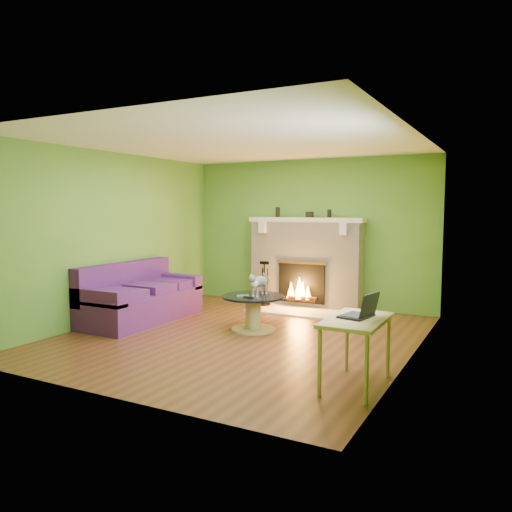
% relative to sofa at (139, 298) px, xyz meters
% --- Properties ---
extents(floor, '(5.00, 5.00, 0.00)m').
position_rel_sofa_xyz_m(floor, '(1.86, -0.08, -0.35)').
color(floor, '#502A16').
rests_on(floor, ground).
extents(ceiling, '(5.00, 5.00, 0.00)m').
position_rel_sofa_xyz_m(ceiling, '(1.86, -0.08, 2.25)').
color(ceiling, white).
rests_on(ceiling, wall_back).
extents(wall_back, '(5.00, 0.00, 5.00)m').
position_rel_sofa_xyz_m(wall_back, '(1.86, 2.42, 0.95)').
color(wall_back, '#4E882C').
rests_on(wall_back, floor).
extents(wall_front, '(5.00, 0.00, 5.00)m').
position_rel_sofa_xyz_m(wall_front, '(1.86, -2.58, 0.95)').
color(wall_front, '#4E882C').
rests_on(wall_front, floor).
extents(wall_left, '(0.00, 5.00, 5.00)m').
position_rel_sofa_xyz_m(wall_left, '(-0.39, -0.08, 0.95)').
color(wall_left, '#4E882C').
rests_on(wall_left, floor).
extents(wall_right, '(0.00, 5.00, 5.00)m').
position_rel_sofa_xyz_m(wall_right, '(4.11, -0.08, 0.95)').
color(wall_right, '#4E882C').
rests_on(wall_right, floor).
extents(window_frame, '(0.00, 1.20, 1.20)m').
position_rel_sofa_xyz_m(window_frame, '(4.10, -0.98, 1.20)').
color(window_frame, silver).
rests_on(window_frame, wall_right).
extents(window_pane, '(0.00, 1.06, 1.06)m').
position_rel_sofa_xyz_m(window_pane, '(4.09, -0.98, 1.20)').
color(window_pane, white).
rests_on(window_pane, wall_right).
extents(fireplace, '(2.10, 0.46, 1.58)m').
position_rel_sofa_xyz_m(fireplace, '(1.86, 2.24, 0.43)').
color(fireplace, beige).
rests_on(fireplace, floor).
extents(hearth, '(1.50, 0.75, 0.03)m').
position_rel_sofa_xyz_m(hearth, '(1.86, 1.72, -0.33)').
color(hearth, beige).
rests_on(hearth, floor).
extents(mantel, '(2.10, 0.28, 0.08)m').
position_rel_sofa_xyz_m(mantel, '(1.86, 2.22, 1.19)').
color(mantel, silver).
rests_on(mantel, fireplace).
extents(sofa, '(0.90, 2.00, 0.90)m').
position_rel_sofa_xyz_m(sofa, '(0.00, 0.00, 0.00)').
color(sofa, '#441B69').
rests_on(sofa, floor).
extents(coffee_table, '(0.89, 0.89, 0.50)m').
position_rel_sofa_xyz_m(coffee_table, '(1.86, 0.27, -0.06)').
color(coffee_table, tan).
rests_on(coffee_table, floor).
extents(desk, '(0.53, 0.92, 0.68)m').
position_rel_sofa_xyz_m(desk, '(3.81, -1.24, 0.25)').
color(desk, tan).
rests_on(desk, floor).
extents(cat, '(0.22, 0.54, 0.33)m').
position_rel_sofa_xyz_m(cat, '(1.94, 0.32, 0.32)').
color(cat, '#5D5D61').
rests_on(cat, coffee_table).
extents(remote_silver, '(0.16, 0.14, 0.02)m').
position_rel_sofa_xyz_m(remote_silver, '(1.76, 0.15, 0.17)').
color(remote_silver, gray).
rests_on(remote_silver, coffee_table).
extents(remote_black, '(0.17, 0.07, 0.02)m').
position_rel_sofa_xyz_m(remote_black, '(1.88, 0.09, 0.16)').
color(remote_black, black).
rests_on(remote_black, coffee_table).
extents(laptop, '(0.35, 0.39, 0.25)m').
position_rel_sofa_xyz_m(laptop, '(3.79, -1.19, 0.46)').
color(laptop, black).
rests_on(laptop, desk).
extents(fire_tools, '(0.21, 0.21, 0.79)m').
position_rel_sofa_xyz_m(fire_tools, '(1.23, 1.87, 0.08)').
color(fire_tools, black).
rests_on(fire_tools, hearth).
extents(mantel_vase_left, '(0.08, 0.08, 0.18)m').
position_rel_sofa_xyz_m(mantel_vase_left, '(1.30, 2.25, 1.32)').
color(mantel_vase_left, black).
rests_on(mantel_vase_left, mantel).
extents(mantel_vase_right, '(0.07, 0.07, 0.14)m').
position_rel_sofa_xyz_m(mantel_vase_right, '(2.28, 2.25, 1.30)').
color(mantel_vase_right, black).
rests_on(mantel_vase_right, mantel).
extents(mantel_box, '(0.12, 0.08, 0.10)m').
position_rel_sofa_xyz_m(mantel_box, '(1.92, 2.25, 1.28)').
color(mantel_box, black).
rests_on(mantel_box, mantel).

